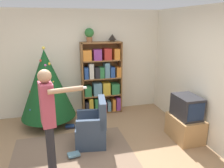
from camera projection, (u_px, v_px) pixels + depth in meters
ground_plane at (101, 160)px, 3.77m from camera, size 14.00×14.00×0.00m
wall_back at (81, 63)px, 5.54m from camera, size 8.00×0.10×2.60m
wall_right at (214, 79)px, 3.94m from camera, size 0.10×8.00×2.60m
area_rug at (74, 157)px, 3.84m from camera, size 2.13×1.77×0.01m
bookshelf at (102, 81)px, 5.55m from camera, size 1.01×0.32×1.83m
tv_stand at (185, 128)px, 4.39m from camera, size 0.51×0.72×0.48m
television at (187, 107)px, 4.26m from camera, size 0.42×0.58×0.44m
game_remote at (185, 122)px, 4.08m from camera, size 0.04×0.12×0.02m
christmas_tree at (47, 84)px, 4.82m from camera, size 1.21×1.21×1.80m
armchair at (93, 129)px, 4.17m from camera, size 0.65×0.64×0.92m
standing_person at (48, 115)px, 3.17m from camera, size 0.67×0.47×1.67m
potted_plant at (89, 34)px, 5.17m from camera, size 0.22×0.22×0.33m
table_lamp at (112, 37)px, 5.34m from camera, size 0.20×0.20×0.18m
book_pile_near_tree at (70, 126)px, 4.91m from camera, size 0.22×0.18×0.06m
book_pile_by_chair at (74, 155)px, 3.84m from camera, size 0.23×0.18×0.07m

